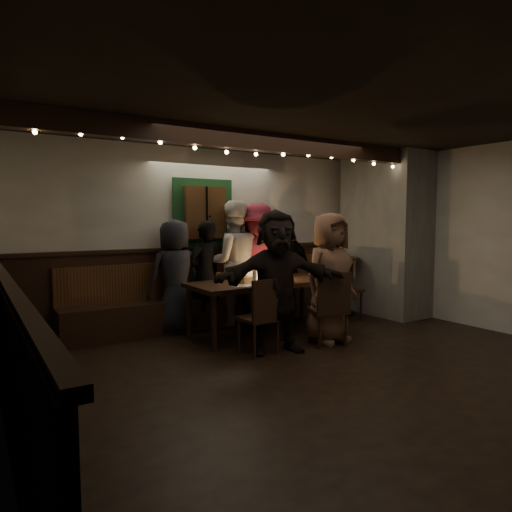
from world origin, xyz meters
TOP-DOWN VIEW (x-y plane):
  - room at (1.07, 1.42)m, footprint 6.02×5.01m
  - dining_table at (0.19, 1.40)m, footprint 2.04×0.87m
  - chair_near_left at (-0.35, 0.61)m, footprint 0.41×0.41m
  - chair_near_right at (0.54, 0.45)m, footprint 0.53×0.53m
  - chair_end at (1.62, 1.44)m, footprint 0.49×0.49m
  - high_top at (2.00, 1.83)m, footprint 0.59×0.59m
  - person_a at (-0.78, 2.14)m, footprint 0.80×0.55m
  - person_b at (-0.34, 2.11)m, footprint 0.64×0.50m
  - person_c at (0.11, 2.11)m, footprint 1.04×0.91m
  - person_d at (0.50, 2.04)m, footprint 1.31×0.99m
  - person_e at (1.04, 2.07)m, footprint 0.94×0.43m
  - person_f at (-0.14, 0.62)m, footprint 1.63×0.92m
  - person_g at (0.67, 0.62)m, footprint 0.85×0.60m

SIDE VIEW (x-z plane):
  - chair_near_left at x=-0.35m, z-range 0.06..0.94m
  - chair_near_right at x=0.54m, z-range 0.06..0.99m
  - chair_end at x=1.62m, z-range 0.06..1.06m
  - high_top at x=2.00m, z-range 0.12..1.06m
  - dining_table at x=0.19m, z-range 0.22..1.11m
  - person_b at x=-0.34m, z-range 0.00..1.54m
  - person_a at x=-0.78m, z-range 0.00..1.55m
  - person_e at x=1.04m, z-range 0.00..1.58m
  - person_g at x=0.67m, z-range 0.00..1.64m
  - person_f at x=-0.14m, z-range 0.00..1.68m
  - person_d at x=0.50m, z-range 0.00..1.79m
  - person_c at x=0.11m, z-range 0.00..1.83m
  - room at x=1.07m, z-range -0.24..2.38m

